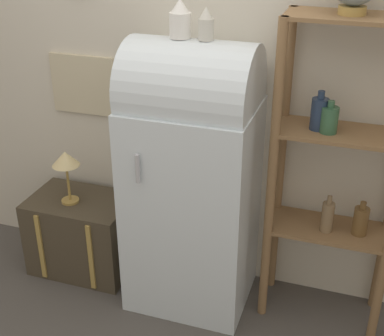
{
  "coord_description": "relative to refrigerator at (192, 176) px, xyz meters",
  "views": [
    {
      "loc": [
        0.85,
        -2.26,
        2.22
      ],
      "look_at": [
        0.0,
        0.26,
        0.88
      ],
      "focal_mm": 50.0,
      "sensor_mm": 36.0,
      "label": 1
    }
  ],
  "objects": [
    {
      "name": "ground_plane",
      "position": [
        0.0,
        -0.26,
        -0.83
      ],
      "size": [
        12.0,
        12.0,
        0.0
      ],
      "primitive_type": "plane",
      "color": "#4C4742"
    },
    {
      "name": "wall_back",
      "position": [
        -0.01,
        0.31,
        0.52
      ],
      "size": [
        7.0,
        0.09,
        2.7
      ],
      "color": "beige",
      "rests_on": "ground_plane"
    },
    {
      "name": "refrigerator",
      "position": [
        0.0,
        0.0,
        0.0
      ],
      "size": [
        0.69,
        0.61,
        1.6
      ],
      "color": "silver",
      "rests_on": "ground_plane"
    },
    {
      "name": "suitcase_trunk",
      "position": [
        -0.77,
        0.03,
        -0.57
      ],
      "size": [
        0.64,
        0.44,
        0.52
      ],
      "color": "#423828",
      "rests_on": "ground_plane"
    },
    {
      "name": "shelf_unit",
      "position": [
        0.77,
        0.1,
        0.16
      ],
      "size": [
        0.68,
        0.33,
        1.75
      ],
      "color": "olive",
      "rests_on": "ground_plane"
    },
    {
      "name": "vase_left",
      "position": [
        -0.07,
        0.01,
        0.86
      ],
      "size": [
        0.11,
        0.11,
        0.19
      ],
      "color": "white",
      "rests_on": "refrigerator"
    },
    {
      "name": "vase_center",
      "position": [
        0.07,
        0.0,
        0.85
      ],
      "size": [
        0.08,
        0.08,
        0.16
      ],
      "color": "beige",
      "rests_on": "refrigerator"
    },
    {
      "name": "desk_lamp",
      "position": [
        -0.81,
        -0.01,
        -0.03
      ],
      "size": [
        0.17,
        0.17,
        0.35
      ],
      "color": "#AD8942",
      "rests_on": "suitcase_trunk"
    }
  ]
}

